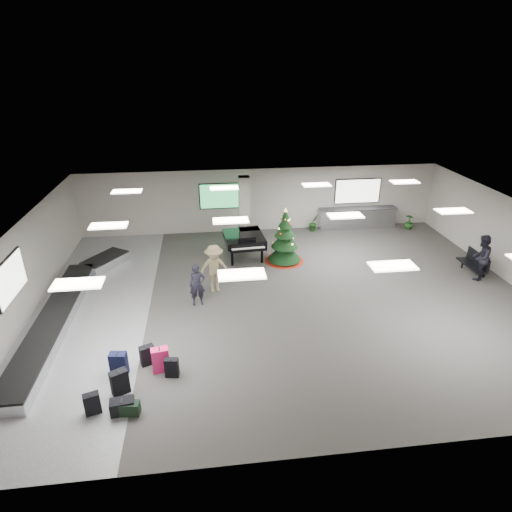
{
  "coord_description": "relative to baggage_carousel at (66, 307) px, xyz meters",
  "views": [
    {
      "loc": [
        -2.83,
        -13.58,
        8.11
      ],
      "look_at": [
        -1.01,
        1.0,
        1.3
      ],
      "focal_mm": 30.0,
      "sensor_mm": 36.0,
      "label": 1
    }
  ],
  "objects": [
    {
      "name": "ground",
      "position": [
        7.84,
        0.08,
        -0.21
      ],
      "size": [
        18.0,
        18.0,
        0.0
      ],
      "primitive_type": "plane",
      "color": "#373532",
      "rests_on": "ground"
    },
    {
      "name": "room_envelope",
      "position": [
        7.46,
        0.75,
        2.12
      ],
      "size": [
        18.02,
        14.02,
        3.21
      ],
      "color": "#A19C93",
      "rests_on": "ground"
    },
    {
      "name": "baggage_carousel",
      "position": [
        0.0,
        0.0,
        0.0
      ],
      "size": [
        2.28,
        9.71,
        0.43
      ],
      "color": "silver",
      "rests_on": "ground"
    },
    {
      "name": "service_counter",
      "position": [
        12.84,
        6.73,
        0.33
      ],
      "size": [
        4.05,
        0.65,
        1.08
      ],
      "color": "silver",
      "rests_on": "ground"
    },
    {
      "name": "suitcase_0",
      "position": [
        2.53,
        -4.31,
        0.14
      ],
      "size": [
        0.52,
        0.44,
        0.73
      ],
      "rotation": [
        0.0,
        0.0,
        0.5
      ],
      "color": "black",
      "rests_on": "ground"
    },
    {
      "name": "suitcase_1",
      "position": [
        3.86,
        -3.81,
        0.08
      ],
      "size": [
        0.4,
        0.25,
        0.6
      ],
      "rotation": [
        0.0,
        0.0,
        -0.14
      ],
      "color": "black",
      "rests_on": "ground"
    },
    {
      "name": "pink_suitcase",
      "position": [
        3.53,
        -3.53,
        0.16
      ],
      "size": [
        0.52,
        0.35,
        0.77
      ],
      "rotation": [
        0.0,
        0.0,
        0.17
      ],
      "color": "#F7206A",
      "rests_on": "ground"
    },
    {
      "name": "suitcase_3",
      "position": [
        3.12,
        -3.18,
        0.09
      ],
      "size": [
        0.46,
        0.37,
        0.63
      ],
      "rotation": [
        0.0,
        0.0,
        0.41
      ],
      "color": "black",
      "rests_on": "ground"
    },
    {
      "name": "navy_suitcase",
      "position": [
        2.39,
        -3.55,
        0.14
      ],
      "size": [
        0.49,
        0.33,
        0.73
      ],
      "rotation": [
        0.0,
        0.0,
        -0.12
      ],
      "color": "black",
      "rests_on": "ground"
    },
    {
      "name": "suitcase_5",
      "position": [
        1.96,
        -4.95,
        0.08
      ],
      "size": [
        0.44,
        0.33,
        0.61
      ],
      "rotation": [
        0.0,
        0.0,
        0.32
      ],
      "color": "black",
      "rests_on": "ground"
    },
    {
      "name": "green_duffel",
      "position": [
        2.86,
        -5.1,
        -0.04
      ],
      "size": [
        0.55,
        0.32,
        0.37
      ],
      "rotation": [
        0.0,
        0.0,
        -0.11
      ],
      "color": "black",
      "rests_on": "ground"
    },
    {
      "name": "black_duffel",
      "position": [
        2.69,
        -5.03,
        -0.02
      ],
      "size": [
        0.63,
        0.4,
        0.41
      ],
      "rotation": [
        0.0,
        0.0,
        0.12
      ],
      "color": "black",
      "rests_on": "ground"
    },
    {
      "name": "christmas_tree",
      "position": [
        8.34,
        3.22,
        0.63
      ],
      "size": [
        1.72,
        1.72,
        2.45
      ],
      "color": "maroon",
      "rests_on": "ground"
    },
    {
      "name": "grand_piano",
      "position": [
        6.64,
        3.8,
        0.66
      ],
      "size": [
        1.82,
        2.26,
        1.23
      ],
      "rotation": [
        0.0,
        0.0,
        0.08
      ],
      "color": "black",
      "rests_on": "ground"
    },
    {
      "name": "bench",
      "position": [
        15.81,
        0.99,
        0.32
      ],
      "size": [
        0.52,
        1.5,
        0.95
      ],
      "rotation": [
        0.0,
        0.0,
        -0.01
      ],
      "color": "black",
      "rests_on": "ground"
    },
    {
      "name": "traveler_a",
      "position": [
        4.58,
        0.0,
        0.57
      ],
      "size": [
        0.62,
        0.45,
        1.57
      ],
      "primitive_type": "imported",
      "rotation": [
        0.0,
        0.0,
        0.13
      ],
      "color": "black",
      "rests_on": "ground"
    },
    {
      "name": "traveler_b",
      "position": [
        5.23,
        0.93,
        0.73
      ],
      "size": [
        1.31,
        0.87,
        1.89
      ],
      "primitive_type": "imported",
      "rotation": [
        0.0,
        0.0,
        0.14
      ],
      "color": "#8F8058",
      "rests_on": "ground"
    },
    {
      "name": "traveler_bench",
      "position": [
        15.77,
        0.63,
        0.72
      ],
      "size": [
        1.15,
        1.12,
        1.87
      ],
      "primitive_type": "imported",
      "rotation": [
        0.0,
        0.0,
        3.79
      ],
      "color": "black",
      "rests_on": "ground"
    },
    {
      "name": "potted_plant_left",
      "position": [
        10.5,
        6.58,
        0.23
      ],
      "size": [
        0.59,
        0.53,
        0.89
      ],
      "primitive_type": "imported",
      "rotation": [
        0.0,
        0.0,
        0.34
      ],
      "color": "#133B17",
      "rests_on": "ground"
    },
    {
      "name": "potted_plant_right",
      "position": [
        15.51,
        6.26,
        0.18
      ],
      "size": [
        0.62,
        0.62,
        0.79
      ],
      "primitive_type": "imported",
      "rotation": [
        0.0,
        0.0,
        2.41
      ],
      "color": "#133B17",
      "rests_on": "ground"
    }
  ]
}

